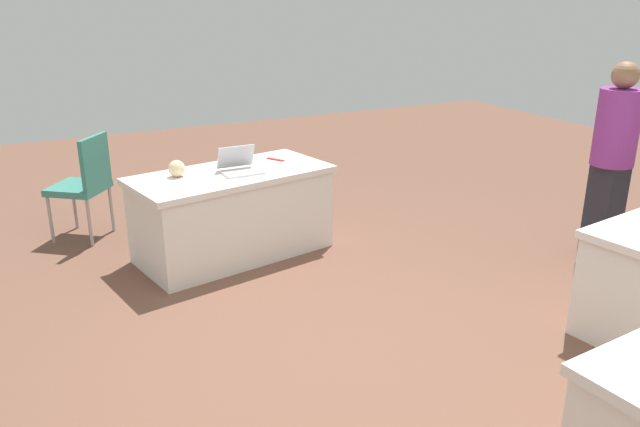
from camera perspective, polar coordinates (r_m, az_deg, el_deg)
ground_plane at (r=3.95m, az=0.48°, el=-12.99°), size 14.40×14.40×0.00m
table_foreground at (r=5.30m, az=-7.95°, el=0.01°), size 1.74×1.06×0.73m
chair_near_front at (r=5.94m, az=-20.68°, el=2.83°), size 0.62×0.62×0.95m
person_attendee_standing at (r=5.65m, az=25.19°, el=5.15°), size 0.39×0.39×1.62m
laptop_silver at (r=5.17m, az=-7.27°, el=4.18°), size 0.32×0.29×0.21m
yarn_ball at (r=5.12m, az=-12.94°, el=4.02°), size 0.13×0.13×0.13m
scissors_red at (r=5.53m, az=-4.09°, el=4.94°), size 0.12×0.18×0.01m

